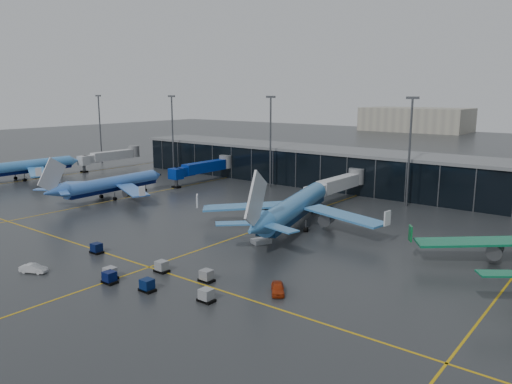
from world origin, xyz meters
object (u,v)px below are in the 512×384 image
Objects in this scene: airliner_arkefly at (113,176)px; airliner_klm_near at (295,194)px; mobile_airstair at (261,239)px; airliner_klm_west at (25,159)px; baggage_carts at (146,274)px; service_van_white at (33,268)px; service_van_red at (278,288)px.

airliner_arkefly is 0.84× the size of airliner_klm_near.
airliner_klm_west is at bearing -161.48° from mobile_airstair.
baggage_carts is 7.96× the size of mobile_airstair.
baggage_carts is (50.92, -31.64, -5.01)m from airliner_arkefly.
mobile_airstair is (97.42, -7.70, -5.51)m from airliner_klm_west.
service_van_white is at bearing -95.29° from mobile_airstair.
airliner_klm_west is 0.92× the size of airliner_klm_near.
airliner_klm_near is 33.93m from service_van_red.
airliner_klm_near is 48.34m from service_van_white.
service_van_red is (16.72, -28.89, -6.10)m from airliner_klm_near.
airliner_klm_near is at bearing 88.05° from baggage_carts.
mobile_airstair reaches higher than service_van_red.
airliner_klm_west is 9.61× the size of service_van_red.
service_van_red is (15.55, -16.58, -0.05)m from mobile_airstair.
service_van_white is at bearing 167.97° from service_van_red.
baggage_carts is at bearing -18.98° from airliner_klm_west.
airliner_arkefly is 73.18m from service_van_red.
baggage_carts is at bearing -87.22° from service_van_white.
airliner_klm_west is 44.10m from airliner_arkefly.
baggage_carts is at bearing -35.74° from airliner_arkefly.
airliner_klm_west is 1.09× the size of airliner_arkefly.
airliner_klm_west reaches higher than service_van_white.
baggage_carts reaches higher than service_van_red.
service_van_red is at bearing 22.46° from baggage_carts.
airliner_klm_west reaches higher than baggage_carts.
service_van_red is (112.97, -24.29, -5.56)m from airliner_klm_west.
service_van_red is at bearing -23.82° from mobile_airstair.
airliner_klm_near is at bearing -47.10° from service_van_white.
airliner_klm_near is 11.67× the size of mobile_airstair.
airliner_arkefly reaches higher than mobile_airstair.
service_van_white is at bearing -125.93° from airliner_klm_near.
airliner_klm_near is (96.24, 4.61, 0.54)m from airliner_klm_west.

